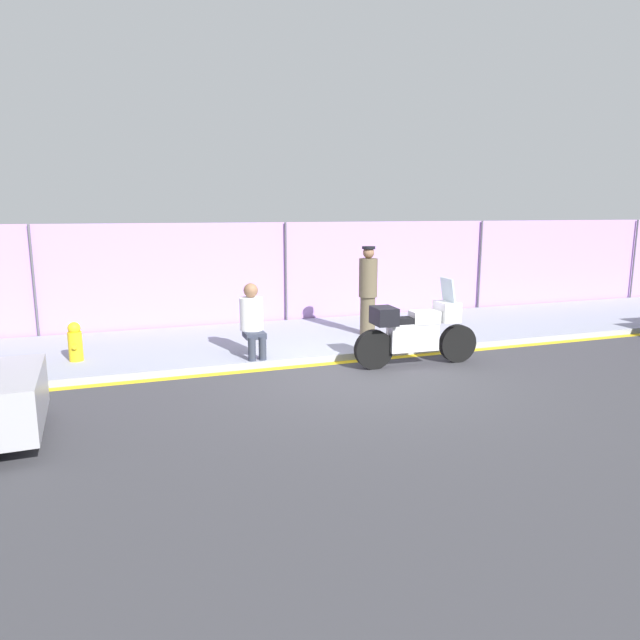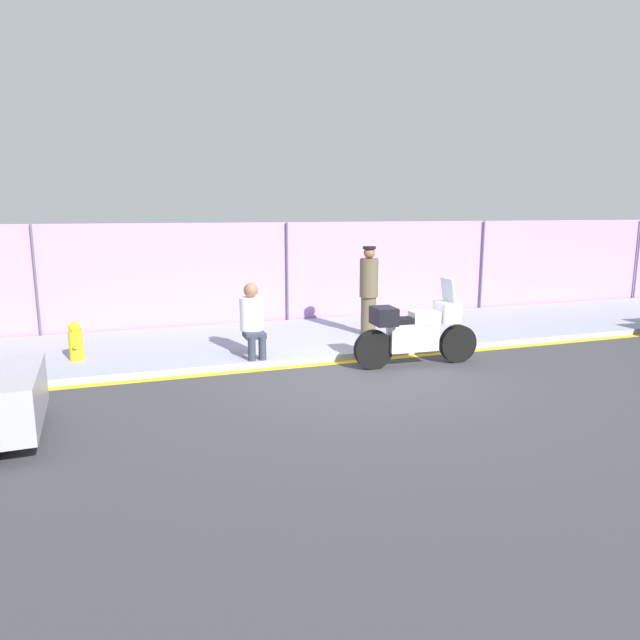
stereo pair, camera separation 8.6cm
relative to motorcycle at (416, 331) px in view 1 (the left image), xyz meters
The scene contains 8 objects.
ground_plane 1.35m from the motorcycle, 160.61° to the right, with size 120.00×120.00×0.00m, color #38383D.
sidewalk 2.75m from the motorcycle, 114.89° to the left, with size 39.60×3.52×0.12m.
curb_paint_stripe 1.42m from the motorcycle, 152.35° to the left, with size 39.60×0.18×0.01m.
storefront_fence 4.48m from the motorcycle, 104.79° to the left, with size 37.62×0.17×2.41m.
motorcycle is the anchor object (origin of this frame).
officer_standing 2.14m from the motorcycle, 89.46° to the left, with size 0.38×0.38×1.84m.
person_seated_on_curb 2.89m from the motorcycle, 156.53° to the left, with size 0.42×0.68×1.30m.
fire_hydrant 5.89m from the motorcycle, 162.10° to the left, with size 0.24×0.29×0.68m.
Camera 1 is at (-3.66, -8.19, 2.68)m, focal length 32.00 mm.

